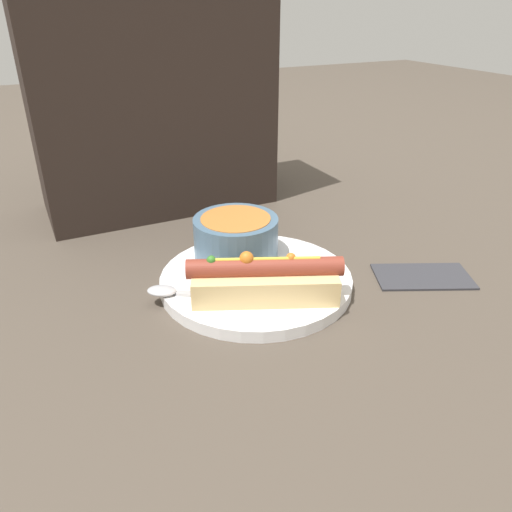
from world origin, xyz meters
The scene contains 7 objects.
ground_plane centered at (0.00, 0.00, 0.00)m, with size 4.00×4.00×0.00m, color #4C4238.
dinner_plate centered at (0.00, 0.00, 0.01)m, with size 0.25×0.25×0.02m.
hot_dog centered at (-0.01, -0.05, 0.04)m, with size 0.18×0.12×0.06m.
soup_bowl centered at (0.00, 0.06, 0.05)m, with size 0.12×0.12×0.06m.
spoon centered at (-0.11, 0.00, 0.02)m, with size 0.13×0.09×0.01m.
napkin centered at (0.21, -0.08, 0.00)m, with size 0.15×0.12×0.01m.
seated_diner centered at (-0.03, 0.35, 0.25)m, with size 0.39×0.18×0.58m.
Camera 1 is at (-0.25, -0.51, 0.34)m, focal length 35.00 mm.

